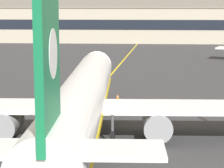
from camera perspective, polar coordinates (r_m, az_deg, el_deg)
taxiway_centreline at (r=59.14m, az=-2.02°, el=-1.08°), size 9.45×179.78×0.01m
airliner_foreground at (r=38.13m, az=-3.78°, el=-1.96°), size 32.18×41.50×11.65m
safety_cone_by_nose_gear at (r=55.29m, az=0.68°, el=-1.57°), size 0.44×0.44×0.55m
terminal_building at (r=138.77m, az=5.25°, el=7.25°), size 148.68×12.40×10.40m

